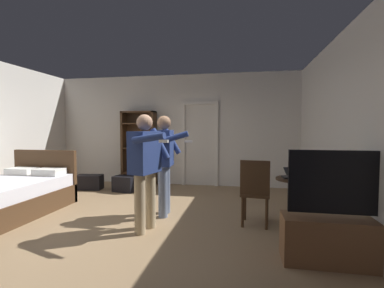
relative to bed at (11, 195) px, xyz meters
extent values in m
plane|color=#997A56|center=(2.14, -0.14, -0.30)|extent=(6.86, 6.86, 0.00)
cube|color=silver|center=(2.14, 2.95, 1.11)|extent=(6.48, 0.12, 2.82)
cube|color=silver|center=(5.32, -0.14, 1.11)|extent=(0.12, 6.29, 2.82)
cube|color=white|center=(2.40, 2.87, 0.72)|extent=(0.08, 0.08, 2.05)
cube|color=white|center=(3.25, 2.87, 0.72)|extent=(0.08, 0.08, 2.05)
cube|color=white|center=(2.82, 2.87, 1.79)|extent=(0.93, 0.08, 0.08)
cube|color=#4C331E|center=(0.00, -0.08, -0.13)|extent=(1.35, 1.92, 0.35)
cube|color=white|center=(0.00, -0.08, 0.16)|extent=(1.29, 1.86, 0.22)
cube|color=#4C331E|center=(0.00, 0.84, 0.21)|extent=(1.35, 0.08, 1.02)
cube|color=white|center=(-0.30, 0.58, 0.33)|extent=(0.50, 0.34, 0.12)
cube|color=white|center=(0.30, 0.58, 0.33)|extent=(0.50, 0.34, 0.12)
cube|color=#4C331E|center=(0.85, 2.69, 0.64)|extent=(0.06, 0.32, 1.89)
cube|color=#4C331E|center=(1.67, 2.69, 0.64)|extent=(0.06, 0.32, 1.89)
cube|color=#4C331E|center=(1.26, 2.69, 1.57)|extent=(0.88, 0.32, 0.04)
cube|color=#4C331E|center=(1.26, 2.84, 0.64)|extent=(0.88, 0.02, 1.89)
cube|color=#4C331E|center=(1.26, 2.69, 0.01)|extent=(0.82, 0.32, 0.03)
cube|color=#4C331E|center=(1.26, 2.69, 0.64)|extent=(0.82, 0.32, 0.03)
cylinder|color=gray|center=(1.05, 2.69, 0.70)|extent=(0.05, 0.05, 0.09)
cube|color=#4C331E|center=(1.26, 2.69, 1.27)|extent=(0.82, 0.32, 0.03)
cube|color=brown|center=(4.96, -0.88, -0.05)|extent=(1.26, 0.40, 0.50)
cube|color=black|center=(4.96, -0.90, 0.58)|extent=(1.16, 0.05, 0.67)
cube|color=#1C6854|center=(4.96, -0.87, 0.58)|extent=(1.10, 0.01, 0.61)
cylinder|color=#4C331E|center=(4.68, 0.33, 0.03)|extent=(0.08, 0.08, 0.67)
cylinder|color=#4C331E|center=(4.68, 0.33, -0.29)|extent=(0.35, 0.35, 0.03)
cylinder|color=#4C331E|center=(4.68, 0.33, 0.38)|extent=(0.58, 0.58, 0.03)
cube|color=black|center=(4.65, 0.33, 0.41)|extent=(0.34, 0.25, 0.02)
cube|color=black|center=(4.67, 0.21, 0.52)|extent=(0.34, 0.22, 0.09)
cube|color=navy|center=(4.66, 0.22, 0.52)|extent=(0.30, 0.19, 0.07)
cylinder|color=#2A4612|center=(4.82, 0.25, 0.49)|extent=(0.06, 0.06, 0.18)
cylinder|color=#2A4612|center=(4.82, 0.25, 0.60)|extent=(0.03, 0.03, 0.05)
cylinder|color=#4C331E|center=(4.27, 0.34, -0.08)|extent=(0.04, 0.04, 0.45)
cylinder|color=#4C331E|center=(3.94, 0.38, -0.08)|extent=(0.04, 0.04, 0.45)
cylinder|color=#4C331E|center=(4.24, 0.00, -0.08)|extent=(0.04, 0.04, 0.45)
cylinder|color=#4C331E|center=(3.90, 0.04, -0.08)|extent=(0.04, 0.04, 0.45)
cube|color=#4C331E|center=(4.09, 0.19, 0.17)|extent=(0.46, 0.46, 0.04)
cube|color=#4C331E|center=(4.07, 0.02, 0.44)|extent=(0.42, 0.08, 0.50)
cylinder|color=tan|center=(2.58, -0.22, 0.11)|extent=(0.15, 0.15, 0.83)
cylinder|color=tan|center=(2.52, -0.48, 0.11)|extent=(0.15, 0.15, 0.83)
cube|color=navy|center=(2.55, -0.35, 0.81)|extent=(0.36, 0.53, 0.58)
sphere|color=tan|center=(2.55, -0.35, 1.23)|extent=(0.22, 0.22, 0.22)
cylinder|color=navy|center=(2.70, -0.11, 0.92)|extent=(0.34, 0.16, 0.47)
cylinder|color=navy|center=(2.72, -0.66, 1.02)|extent=(0.49, 0.20, 0.16)
cube|color=white|center=(2.94, -0.74, 0.99)|extent=(0.13, 0.06, 0.04)
cylinder|color=slate|center=(2.60, 0.50, 0.11)|extent=(0.15, 0.15, 0.83)
cylinder|color=slate|center=(2.62, 0.26, 0.11)|extent=(0.15, 0.15, 0.83)
cube|color=navy|center=(2.61, 0.38, 0.82)|extent=(0.30, 0.45, 0.59)
sphere|color=#936B4C|center=(2.61, 0.38, 1.24)|extent=(0.23, 0.23, 0.23)
cylinder|color=navy|center=(2.68, 0.63, 0.93)|extent=(0.33, 0.12, 0.48)
cylinder|color=navy|center=(2.85, 0.16, 1.01)|extent=(0.45, 0.13, 0.21)
cube|color=white|center=(3.07, 0.16, 0.94)|extent=(0.12, 0.05, 0.04)
cube|color=black|center=(1.23, 1.86, -0.13)|extent=(0.55, 0.39, 0.36)
cube|color=black|center=(0.30, 1.92, -0.13)|extent=(0.64, 0.41, 0.34)
camera|label=1|loc=(3.89, -3.97, 1.14)|focal=25.53mm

